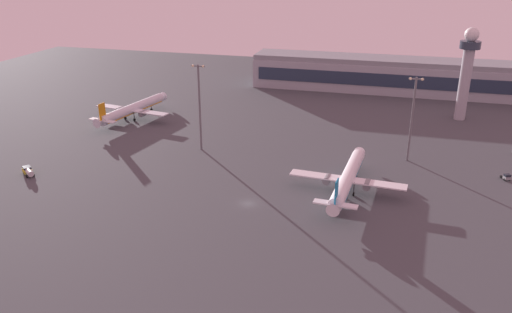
% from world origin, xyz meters
% --- Properties ---
extents(ground_plane, '(416.00, 416.00, 0.00)m').
position_xyz_m(ground_plane, '(0.00, 0.00, 0.00)').
color(ground_plane, '#424449').
extents(terminal_building, '(155.26, 22.40, 16.40)m').
position_xyz_m(terminal_building, '(42.67, 138.46, 8.09)').
color(terminal_building, '#9EA3AD').
rests_on(terminal_building, ground).
extents(control_tower, '(8.00, 8.00, 37.41)m').
position_xyz_m(control_tower, '(62.82, 98.29, 21.64)').
color(control_tower, '#A8A8B2').
rests_on(control_tower, ground).
extents(airplane_taxiway_distant, '(33.50, 43.01, 11.03)m').
position_xyz_m(airplane_taxiway_distant, '(25.43, 14.83, 4.17)').
color(airplane_taxiway_distant, white).
rests_on(airplane_taxiway_distant, ground).
extents(airplane_far_stand, '(34.29, 43.86, 11.28)m').
position_xyz_m(airplane_far_stand, '(-68.04, 61.59, 4.26)').
color(airplane_far_stand, silver).
rests_on(airplane_far_stand, ground).
extents(fuel_truck, '(6.25, 5.55, 2.35)m').
position_xyz_m(fuel_truck, '(-71.33, 0.38, 1.37)').
color(fuel_truck, yellow).
rests_on(fuel_truck, ground).
extents(pushback_tug, '(2.85, 3.53, 2.05)m').
position_xyz_m(pushback_tug, '(71.34, 36.07, 1.07)').
color(pushback_tug, gray).
rests_on(pushback_tug, ground).
extents(apron_light_west, '(4.80, 0.90, 30.14)m').
position_xyz_m(apron_light_west, '(-27.65, 35.83, 16.97)').
color(apron_light_west, slate).
rests_on(apron_light_west, ground).
extents(apron_light_east, '(4.80, 0.90, 28.16)m').
position_xyz_m(apron_light_east, '(42.15, 44.61, 15.95)').
color(apron_light_east, slate).
rests_on(apron_light_east, ground).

